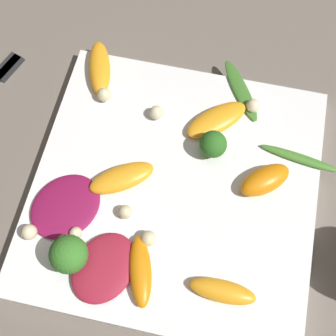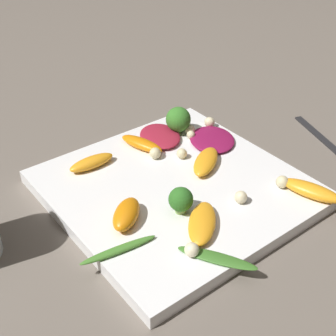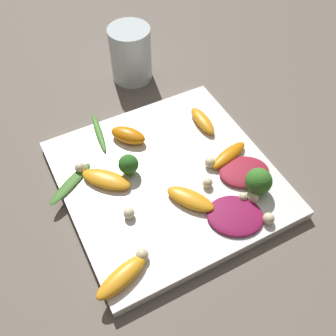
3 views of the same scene
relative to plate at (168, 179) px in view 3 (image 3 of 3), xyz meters
name	(u,v)px [view 3 (image 3 of 3)]	position (x,y,z in m)	size (l,w,h in m)	color
ground_plane	(168,182)	(0.00, 0.00, -0.01)	(2.40, 2.40, 0.00)	#6B6056
plate	(168,179)	(0.00, 0.00, 0.00)	(0.31, 0.31, 0.02)	white
drinking_glass	(131,54)	(-0.06, -0.26, 0.04)	(0.08, 0.08, 0.10)	silver
radicchio_leaf_0	(235,216)	(-0.05, 0.11, 0.01)	(0.10, 0.10, 0.01)	maroon
radicchio_leaf_1	(244,172)	(-0.10, 0.05, 0.01)	(0.09, 0.08, 0.01)	maroon
orange_segment_0	(128,135)	(0.02, -0.09, 0.02)	(0.06, 0.06, 0.02)	orange
orange_segment_1	(122,277)	(0.13, 0.12, 0.02)	(0.08, 0.05, 0.02)	orange
orange_segment_2	(202,121)	(-0.10, -0.07, 0.02)	(0.02, 0.07, 0.02)	orange
orange_segment_3	(190,199)	(-0.01, 0.06, 0.02)	(0.07, 0.08, 0.02)	orange
orange_segment_4	(106,179)	(0.09, -0.03, 0.02)	(0.08, 0.08, 0.01)	orange
orange_segment_5	(229,155)	(-0.10, 0.01, 0.02)	(0.08, 0.04, 0.01)	orange
broccoli_floret_0	(128,165)	(0.05, -0.03, 0.03)	(0.03, 0.03, 0.03)	#7A9E51
broccoli_floret_1	(259,181)	(-0.10, 0.09, 0.03)	(0.04, 0.04, 0.04)	#7A9E51
arugula_sprig_0	(70,183)	(0.14, -0.05, 0.01)	(0.09, 0.06, 0.00)	#3D7528
arugula_sprig_1	(99,132)	(0.06, -0.13, 0.01)	(0.02, 0.09, 0.01)	#47842D
macadamia_nut_0	(210,163)	(-0.07, 0.01, 0.02)	(0.02, 0.02, 0.02)	beige
macadamia_nut_1	(129,213)	(0.08, 0.04, 0.02)	(0.02, 0.02, 0.02)	beige
macadamia_nut_2	(142,255)	(0.09, 0.11, 0.02)	(0.02, 0.02, 0.02)	beige
macadamia_nut_3	(207,183)	(-0.04, 0.05, 0.02)	(0.02, 0.02, 0.02)	beige
macadamia_nut_4	(253,197)	(-0.09, 0.10, 0.02)	(0.02, 0.02, 0.02)	beige
macadamia_nut_5	(80,167)	(0.11, -0.07, 0.02)	(0.02, 0.02, 0.02)	beige
macadamia_nut_6	(243,197)	(-0.08, 0.09, 0.02)	(0.01, 0.01, 0.01)	beige
macadamia_nut_7	(269,219)	(-0.09, 0.14, 0.02)	(0.02, 0.02, 0.02)	beige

